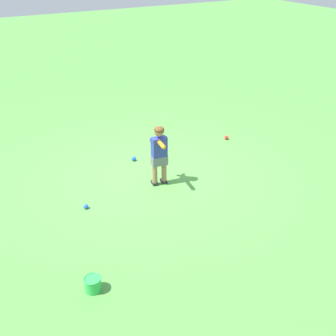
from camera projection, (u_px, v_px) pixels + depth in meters
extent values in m
plane|color=#519942|center=(149.00, 175.00, 7.75)|extent=(40.00, 40.00, 0.00)
cube|color=#232328|center=(155.00, 183.00, 7.46)|extent=(0.11, 0.16, 0.05)
cylinder|color=#996B4C|center=(155.00, 174.00, 7.35)|extent=(0.09, 0.09, 0.34)
cube|color=#232328|center=(164.00, 181.00, 7.51)|extent=(0.11, 0.16, 0.05)
cylinder|color=#996B4C|center=(164.00, 172.00, 7.41)|extent=(0.09, 0.09, 0.34)
cube|color=slate|center=(159.00, 160.00, 7.26)|extent=(0.29, 0.19, 0.16)
cube|color=#2D3893|center=(159.00, 147.00, 7.15)|extent=(0.27, 0.18, 0.34)
sphere|color=#996B4C|center=(159.00, 131.00, 7.01)|extent=(0.17, 0.17, 0.17)
ellipsoid|color=#563819|center=(159.00, 130.00, 6.99)|extent=(0.20, 0.20, 0.11)
sphere|color=orange|center=(156.00, 139.00, 7.22)|extent=(0.04, 0.04, 0.04)
cylinder|color=black|center=(157.00, 140.00, 7.14)|extent=(0.06, 0.14, 0.05)
cylinder|color=orange|center=(161.00, 144.00, 6.92)|extent=(0.15, 0.35, 0.11)
sphere|color=orange|center=(164.00, 147.00, 6.76)|extent=(0.07, 0.07, 0.07)
cylinder|color=#2D3893|center=(155.00, 139.00, 7.17)|extent=(0.28, 0.24, 0.14)
cylinder|color=#2D3893|center=(159.00, 139.00, 7.20)|extent=(0.23, 0.29, 0.14)
sphere|color=blue|center=(86.00, 206.00, 6.77)|extent=(0.08, 0.08, 0.08)
sphere|color=blue|center=(134.00, 159.00, 8.24)|extent=(0.09, 0.09, 0.09)
sphere|color=red|center=(226.00, 138.00, 9.13)|extent=(0.09, 0.09, 0.09)
cylinder|color=green|center=(93.00, 284.00, 5.16)|extent=(0.20, 0.20, 0.18)
torus|color=green|center=(92.00, 279.00, 5.12)|extent=(0.22, 0.22, 0.02)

